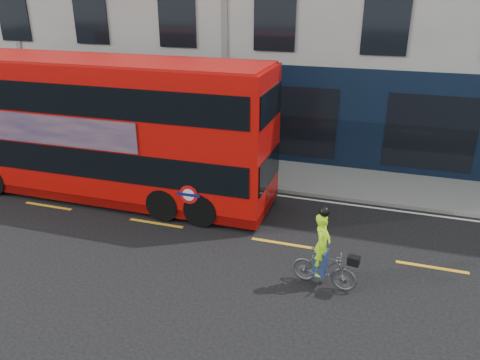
% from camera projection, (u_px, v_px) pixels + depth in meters
% --- Properties ---
extents(ground, '(120.00, 120.00, 0.00)m').
position_uv_depth(ground, '(132.00, 247.00, 13.15)').
color(ground, black).
rests_on(ground, ground).
extents(pavement, '(60.00, 3.00, 0.12)m').
position_uv_depth(pavement, '(214.00, 167.00, 18.84)').
color(pavement, gray).
rests_on(pavement, ground).
extents(kerb, '(60.00, 0.12, 0.13)m').
position_uv_depth(kerb, '(199.00, 180.00, 17.52)').
color(kerb, slate).
rests_on(kerb, ground).
extents(road_edge_line, '(58.00, 0.10, 0.01)m').
position_uv_depth(road_edge_line, '(196.00, 185.00, 17.28)').
color(road_edge_line, silver).
rests_on(road_edge_line, ground).
extents(lane_dashes, '(58.00, 0.12, 0.01)m').
position_uv_depth(lane_dashes, '(156.00, 223.00, 14.47)').
color(lane_dashes, '#F0A61C').
rests_on(lane_dashes, ground).
extents(bus, '(11.67, 2.74, 4.70)m').
position_uv_depth(bus, '(103.00, 128.00, 15.59)').
color(bus, red).
rests_on(bus, ground).
extents(cyclist, '(1.66, 0.69, 2.11)m').
position_uv_depth(cyclist, '(324.00, 260.00, 11.21)').
color(cyclist, '#4E5254').
rests_on(cyclist, ground).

